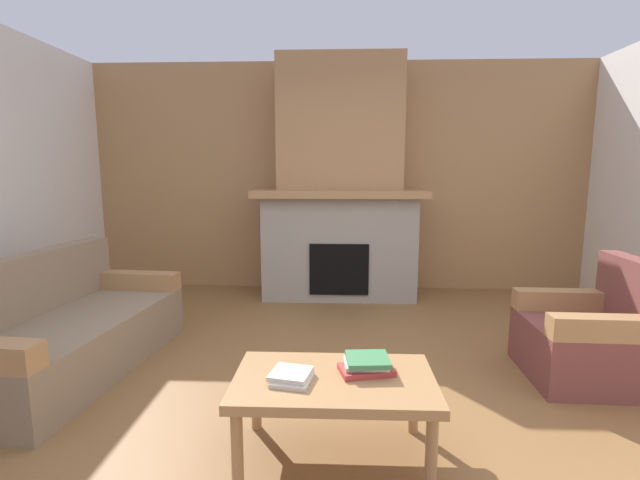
% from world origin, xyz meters
% --- Properties ---
extents(ground, '(9.00, 9.00, 0.00)m').
position_xyz_m(ground, '(0.00, 0.00, 0.00)').
color(ground, brown).
extents(wall_back_wood_panel, '(6.00, 0.12, 2.70)m').
position_xyz_m(wall_back_wood_panel, '(0.00, 3.00, 1.35)').
color(wall_back_wood_panel, '#A87A4C').
rests_on(wall_back_wood_panel, ground).
extents(fireplace, '(1.90, 0.82, 2.70)m').
position_xyz_m(fireplace, '(0.00, 2.62, 1.16)').
color(fireplace, gray).
rests_on(fireplace, ground).
extents(couch, '(1.01, 1.87, 0.85)m').
position_xyz_m(couch, '(-1.98, 0.48, 0.29)').
color(couch, '#847056').
rests_on(couch, ground).
extents(armchair, '(0.78, 0.78, 0.85)m').
position_xyz_m(armchair, '(1.75, 0.51, 0.29)').
color(armchair, brown).
rests_on(armchair, ground).
extents(coffee_table, '(1.00, 0.60, 0.43)m').
position_xyz_m(coffee_table, '(-0.02, -0.44, 0.38)').
color(coffee_table, '#A87A4C').
rests_on(coffee_table, ground).
extents(book_stack_near_edge, '(0.23, 0.23, 0.04)m').
position_xyz_m(book_stack_near_edge, '(-0.23, -0.49, 0.45)').
color(book_stack_near_edge, beige).
rests_on(book_stack_near_edge, coffee_table).
extents(book_stack_center, '(0.30, 0.24, 0.08)m').
position_xyz_m(book_stack_center, '(0.14, -0.37, 0.47)').
color(book_stack_center, '#B23833').
rests_on(book_stack_center, coffee_table).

